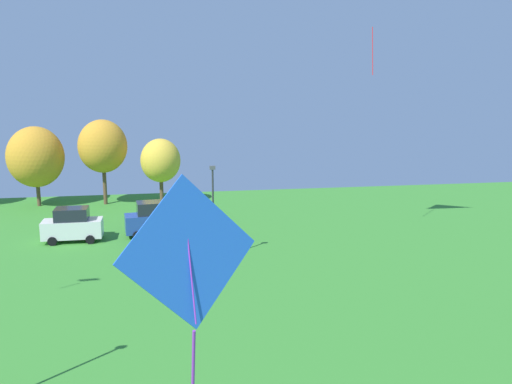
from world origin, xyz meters
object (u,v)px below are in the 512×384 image
at_px(treeline_tree_1, 36,157).
at_px(treeline_tree_2, 103,146).
at_px(parked_car_second_from_left, 152,219).
at_px(kite_flying_1, 369,15).
at_px(kite_flying_0, 189,262).
at_px(parked_car_leftmost, 72,225).
at_px(treeline_tree_3, 161,161).
at_px(light_post_1, 213,208).

height_order(treeline_tree_1, treeline_tree_2, treeline_tree_2).
distance_m(parked_car_second_from_left, treeline_tree_2, 13.63).
height_order(kite_flying_1, parked_car_second_from_left, kite_flying_1).
distance_m(kite_flying_0, kite_flying_1, 33.83).
height_order(parked_car_leftmost, treeline_tree_3, treeline_tree_3).
height_order(parked_car_second_from_left, treeline_tree_3, treeline_tree_3).
height_order(kite_flying_0, parked_car_leftmost, kite_flying_0).
bearing_deg(treeline_tree_1, light_post_1, -52.11).
bearing_deg(parked_car_leftmost, treeline_tree_2, 84.91).
relative_size(parked_car_second_from_left, treeline_tree_3, 0.67).
height_order(kite_flying_0, light_post_1, kite_flying_0).
relative_size(parked_car_second_from_left, treeline_tree_1, 0.56).
relative_size(kite_flying_0, treeline_tree_1, 0.61).
distance_m(kite_flying_0, treeline_tree_1, 47.22).
bearing_deg(kite_flying_1, treeline_tree_2, 142.95).
xyz_separation_m(parked_car_leftmost, treeline_tree_1, (-5.13, 13.01, 3.45)).
height_order(parked_car_leftmost, parked_car_second_from_left, parked_car_second_from_left).
xyz_separation_m(kite_flying_1, treeline_tree_2, (-20.19, 15.24, -10.47)).
xyz_separation_m(parked_car_second_from_left, treeline_tree_2, (-4.70, 12.05, 4.32)).
height_order(treeline_tree_2, treeline_tree_3, treeline_tree_2).
bearing_deg(parked_car_leftmost, kite_flying_1, -7.15).
relative_size(parked_car_leftmost, treeline_tree_1, 0.56).
distance_m(kite_flying_1, treeline_tree_1, 32.64).
relative_size(kite_flying_1, parked_car_leftmost, 1.09).
bearing_deg(treeline_tree_2, parked_car_leftmost, -94.68).
distance_m(parked_car_leftmost, treeline_tree_2, 13.50).
height_order(kite_flying_0, treeline_tree_2, kite_flying_0).
bearing_deg(parked_car_leftmost, treeline_tree_3, 61.10).
bearing_deg(treeline_tree_3, kite_flying_0, -88.98).
bearing_deg(parked_car_leftmost, light_post_1, -32.67).
bearing_deg(parked_car_second_from_left, kite_flying_0, -94.56).
distance_m(kite_flying_0, treeline_tree_2, 45.66).
bearing_deg(treeline_tree_1, kite_flying_0, -74.82).
relative_size(kite_flying_0, treeline_tree_2, 0.57).
xyz_separation_m(kite_flying_1, treeline_tree_1, (-26.36, 15.51, -11.38)).
distance_m(treeline_tree_2, treeline_tree_3, 5.61).
bearing_deg(parked_car_second_from_left, treeline_tree_1, 124.33).
distance_m(parked_car_second_from_left, treeline_tree_3, 11.53).
bearing_deg(kite_flying_0, kite_flying_1, 64.85).
xyz_separation_m(kite_flying_0, parked_car_leftmost, (-7.19, 32.40, -7.49)).
bearing_deg(kite_flying_1, parked_car_leftmost, 173.27).
bearing_deg(treeline_tree_1, parked_car_leftmost, -68.47).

